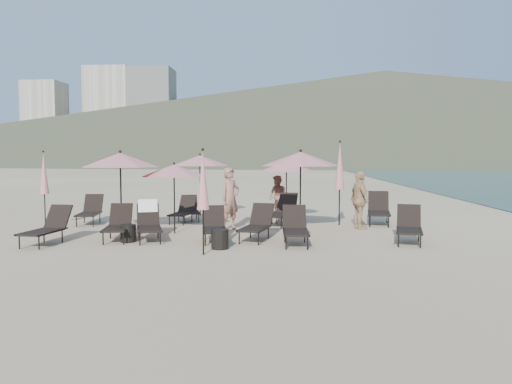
# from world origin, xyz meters

# --- Properties ---
(ground) EXTENTS (800.00, 800.00, 0.00)m
(ground) POSITION_xyz_m (0.00, 0.00, 0.00)
(ground) COLOR #D6BA8C
(ground) RESTS_ON ground
(volcanic_headland) EXTENTS (690.00, 690.00, 55.00)m
(volcanic_headland) POSITION_xyz_m (71.37, 302.62, 26.49)
(volcanic_headland) COLOR brown
(volcanic_headland) RESTS_ON ground
(hotel_skyline) EXTENTS (109.00, 82.00, 55.00)m
(hotel_skyline) POSITION_xyz_m (-93.62, 271.21, 24.18)
(hotel_skyline) COLOR beige
(hotel_skyline) RESTS_ON ground
(lounger_0) EXTENTS (0.79, 1.71, 0.96)m
(lounger_0) POSITION_xyz_m (-5.15, -0.32, 0.45)
(lounger_0) COLOR black
(lounger_0) RESTS_ON ground
(lounger_1) EXTENTS (0.89, 1.71, 0.94)m
(lounger_1) POSITION_xyz_m (-3.55, 0.42, 0.44)
(lounger_1) COLOR black
(lounger_1) RESTS_ON ground
(lounger_2) EXTENTS (0.85, 1.64, 0.90)m
(lounger_2) POSITION_xyz_m (-0.93, 0.42, 0.42)
(lounger_2) COLOR black
(lounger_2) RESTS_ON ground
(lounger_3) EXTENTS (0.95, 1.73, 0.94)m
(lounger_3) POSITION_xyz_m (0.19, 0.65, 0.44)
(lounger_3) COLOR black
(lounger_3) RESTS_ON ground
(lounger_4) EXTENTS (0.69, 1.68, 0.96)m
(lounger_4) POSITION_xyz_m (1.22, 0.06, 0.45)
(lounger_4) COLOR black
(lounger_4) RESTS_ON ground
(lounger_5) EXTENTS (0.96, 1.74, 0.95)m
(lounger_5) POSITION_xyz_m (4.19, 0.49, 0.44)
(lounger_5) COLOR black
(lounger_5) RESTS_ON ground
(lounger_6) EXTENTS (0.89, 1.74, 0.95)m
(lounger_6) POSITION_xyz_m (-5.61, 3.59, 0.45)
(lounger_6) COLOR black
(lounger_6) RESTS_ON ground
(lounger_7) EXTENTS (0.74, 1.56, 0.87)m
(lounger_7) POSITION_xyz_m (-2.55, 4.07, 0.40)
(lounger_7) COLOR black
(lounger_7) RESTS_ON ground
(lounger_8) EXTENTS (0.94, 1.60, 0.87)m
(lounger_8) POSITION_xyz_m (-2.42, 4.67, 0.41)
(lounger_8) COLOR black
(lounger_8) RESTS_ON ground
(lounger_9) EXTENTS (1.14, 1.80, 0.97)m
(lounger_9) POSITION_xyz_m (0.82, 3.67, 0.45)
(lounger_9) COLOR black
(lounger_9) RESTS_ON ground
(lounger_10) EXTENTS (0.96, 1.80, 0.98)m
(lounger_10) POSITION_xyz_m (0.92, 4.30, 0.46)
(lounger_10) COLOR black
(lounger_10) RESTS_ON ground
(lounger_11) EXTENTS (0.97, 1.92, 1.06)m
(lounger_11) POSITION_xyz_m (4.05, 4.15, 0.49)
(lounger_11) COLOR black
(lounger_11) RESTS_ON ground
(lounger_12) EXTENTS (1.09, 1.78, 1.05)m
(lounger_12) POSITION_xyz_m (-2.74, 0.52, 0.50)
(lounger_12) COLOR black
(lounger_12) RESTS_ON ground
(umbrella_open_0) EXTENTS (2.26, 2.26, 2.43)m
(umbrella_open_0) POSITION_xyz_m (-3.76, 1.32, 2.15)
(umbrella_open_0) COLOR black
(umbrella_open_0) RESTS_ON ground
(umbrella_open_1) EXTENTS (1.94, 1.94, 2.08)m
(umbrella_open_1) POSITION_xyz_m (-2.29, 1.67, 1.84)
(umbrella_open_1) COLOR black
(umbrella_open_1) RESTS_ON ground
(umbrella_open_2) EXTENTS (2.29, 2.29, 2.47)m
(umbrella_open_2) POSITION_xyz_m (1.39, 1.99, 2.18)
(umbrella_open_2) COLOR black
(umbrella_open_2) RESTS_ON ground
(umbrella_open_3) EXTENTS (2.21, 2.21, 2.38)m
(umbrella_open_3) POSITION_xyz_m (-2.34, 6.21, 2.10)
(umbrella_open_3) COLOR black
(umbrella_open_3) RESTS_ON ground
(umbrella_open_4) EXTENTS (2.00, 2.00, 2.16)m
(umbrella_open_4) POSITION_xyz_m (0.96, 5.11, 1.91)
(umbrella_open_4) COLOR black
(umbrella_open_4) RESTS_ON ground
(umbrella_closed_0) EXTENTS (0.29, 0.29, 2.44)m
(umbrella_closed_0) POSITION_xyz_m (-0.90, -1.48, 1.70)
(umbrella_closed_0) COLOR black
(umbrella_closed_0) RESTS_ON ground
(umbrella_closed_1) EXTENTS (0.32, 0.32, 2.78)m
(umbrella_closed_1) POSITION_xyz_m (2.70, 3.72, 1.93)
(umbrella_closed_1) COLOR black
(umbrella_closed_1) RESTS_ON ground
(umbrella_closed_2) EXTENTS (0.29, 0.29, 2.45)m
(umbrella_closed_2) POSITION_xyz_m (-6.83, 2.91, 1.70)
(umbrella_closed_2) COLOR black
(umbrella_closed_2) RESTS_ON ground
(side_table_0) EXTENTS (0.41, 0.41, 0.46)m
(side_table_0) POSITION_xyz_m (-3.18, 0.11, 0.23)
(side_table_0) COLOR black
(side_table_0) RESTS_ON ground
(side_table_1) EXTENTS (0.42, 0.42, 0.48)m
(side_table_1) POSITION_xyz_m (-0.63, -0.72, 0.24)
(side_table_1) COLOR black
(side_table_1) RESTS_ON ground
(beachgoer_a) EXTENTS (0.81, 0.83, 1.92)m
(beachgoer_a) POSITION_xyz_m (-0.75, 2.47, 0.96)
(beachgoer_a) COLOR #9F6856
(beachgoer_a) RESTS_ON ground
(beachgoer_b) EXTENTS (0.94, 0.96, 1.56)m
(beachgoer_b) POSITION_xyz_m (0.64, 5.70, 0.78)
(beachgoer_b) COLOR #955D4D
(beachgoer_b) RESTS_ON ground
(beachgoer_c) EXTENTS (0.75, 1.15, 1.82)m
(beachgoer_c) POSITION_xyz_m (3.24, 2.83, 0.91)
(beachgoer_c) COLOR tan
(beachgoer_c) RESTS_ON ground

